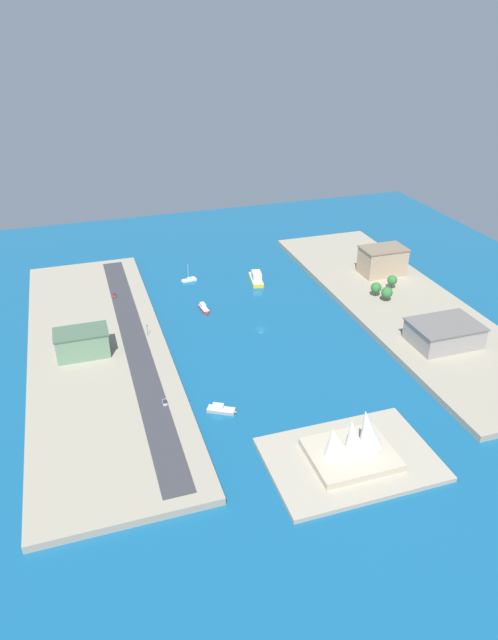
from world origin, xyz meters
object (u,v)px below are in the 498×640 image
(sailboat_small_white, at_px, (189,280))
(traffic_light_waterfront, at_px, (147,328))
(ferry_yellow_fast, at_px, (256,278))
(tugboat_red, at_px, (204,308))
(opera_landmark, at_px, (352,443))
(yacht_sleek_gray, at_px, (221,409))
(pickup_red, at_px, (114,295))
(apartment_midrise_tan, at_px, (382,261))
(terminal_long_green, at_px, (82,343))
(carpark_squat_concrete, at_px, (444,333))
(sedan_silver, at_px, (165,402))

(sailboat_small_white, distance_m, traffic_light_waterfront, 79.47)
(ferry_yellow_fast, relative_size, tugboat_red, 1.85)
(sailboat_small_white, relative_size, opera_landmark, 0.37)
(yacht_sleek_gray, bearing_deg, pickup_red, -75.42)
(pickup_red, bearing_deg, opera_landmark, 113.03)
(opera_landmark, bearing_deg, traffic_light_waterfront, -62.68)
(ferry_yellow_fast, height_order, apartment_midrise_tan, apartment_midrise_tan)
(tugboat_red, xyz_separation_m, opera_landmark, (-24.21, 144.50, 8.00))
(sailboat_small_white, xyz_separation_m, traffic_light_waterfront, (38.47, 69.22, 6.65))
(terminal_long_green, bearing_deg, traffic_light_waterfront, -165.17)
(ferry_yellow_fast, relative_size, terminal_long_green, 0.87)
(tugboat_red, bearing_deg, opera_landmark, 99.51)
(tugboat_red, bearing_deg, pickup_red, -30.15)
(carpark_squat_concrete, xyz_separation_m, terminal_long_green, (181.91, -46.94, 0.99))
(terminal_long_green, bearing_deg, sailboat_small_white, -132.91)
(terminal_long_green, bearing_deg, pickup_red, -109.53)
(ferry_yellow_fast, bearing_deg, traffic_light_waterfront, 34.06)
(sailboat_small_white, bearing_deg, traffic_light_waterfront, 60.94)
(tugboat_red, bearing_deg, yacht_sleek_gray, 80.39)
(terminal_long_green, xyz_separation_m, sedan_silver, (-31.72, 54.59, -5.87))
(yacht_sleek_gray, bearing_deg, carpark_squat_concrete, -172.58)
(apartment_midrise_tan, xyz_separation_m, opera_landmark, (100.36, 153.95, -3.01))
(carpark_squat_concrete, bearing_deg, traffic_light_waterfront, -20.79)
(pickup_red, bearing_deg, carpark_squat_concrete, 145.45)
(pickup_red, bearing_deg, sailboat_small_white, -163.07)
(tugboat_red, distance_m, pickup_red, 57.23)
(yacht_sleek_gray, xyz_separation_m, pickup_red, (32.89, -126.40, 3.01))
(pickup_red, distance_m, sedan_silver, 117.91)
(apartment_midrise_tan, height_order, sedan_silver, apartment_midrise_tan)
(pickup_red, xyz_separation_m, opera_landmark, (-73.64, 173.21, 5.15))
(sailboat_small_white, xyz_separation_m, carpark_squat_concrete, (-109.13, 125.25, 8.16))
(tugboat_red, bearing_deg, sedan_silver, 65.74)
(yacht_sleek_gray, relative_size, pickup_red, 2.81)
(pickup_red, relative_size, traffic_light_waterfront, 0.73)
(pickup_red, bearing_deg, ferry_yellow_fast, -179.71)
(tugboat_red, bearing_deg, terminal_long_green, 25.51)
(ferry_yellow_fast, xyz_separation_m, terminal_long_green, (114.68, 63.42, 7.35))
(traffic_light_waterfront, relative_size, opera_landmark, 0.19)
(apartment_midrise_tan, height_order, carpark_squat_concrete, apartment_midrise_tan)
(tugboat_red, xyz_separation_m, carpark_squat_concrete, (-110.16, 81.18, 7.73))
(ferry_yellow_fast, relative_size, carpark_squat_concrete, 0.66)
(yacht_sleek_gray, distance_m, opera_landmark, 62.60)
(pickup_red, distance_m, opera_landmark, 188.28)
(yacht_sleek_gray, relative_size, carpark_squat_concrete, 0.38)
(traffic_light_waterfront, bearing_deg, ferry_yellow_fast, -145.94)
(carpark_squat_concrete, distance_m, pickup_red, 193.83)
(ferry_yellow_fast, distance_m, sedan_silver, 144.26)
(sailboat_small_white, xyz_separation_m, terminal_long_green, (72.78, 78.31, 9.15))
(sedan_silver, relative_size, traffic_light_waterfront, 0.70)
(traffic_light_waterfront, distance_m, opera_landmark, 134.34)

